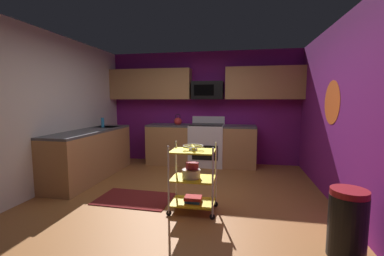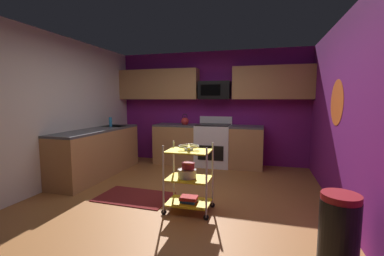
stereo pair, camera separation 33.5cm
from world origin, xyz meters
The scene contains 18 objects.
floor centered at (0.00, 0.00, -0.02)m, with size 4.40×4.80×0.04m, color #995B2D.
wall_back centered at (0.00, 2.43, 1.30)m, with size 4.52×0.06×2.60m, color #751970.
wall_left centered at (-2.23, 0.00, 1.30)m, with size 0.06×4.80×2.60m, color silver.
wall_right centered at (2.23, 0.00, 1.30)m, with size 0.06×4.80×2.60m, color #751970.
wall_flower_decal centered at (2.20, 0.47, 1.45)m, with size 0.65×0.65×0.00m, color #E5591E.
counter_run centered at (-0.90, 1.46, 0.46)m, with size 3.43×2.75×0.92m.
oven_range centered at (0.14, 2.10, 0.48)m, with size 0.76×0.65×1.10m.
upper_cabinets centered at (-0.03, 2.23, 1.85)m, with size 4.40×0.33×0.70m.
microwave centered at (0.14, 2.21, 1.70)m, with size 0.70×0.39×0.40m.
rolling_cart centered at (0.28, -0.38, 0.45)m, with size 0.64×0.42×0.91m.
fruit_bowl centered at (0.28, -0.38, 0.88)m, with size 0.27×0.27×0.07m.
mixing_bowl_large centered at (0.26, -0.38, 0.52)m, with size 0.25×0.25×0.11m.
mixing_bowl_small centered at (0.26, -0.35, 0.62)m, with size 0.18×0.18×0.08m.
book_stack centered at (0.28, -0.38, 0.16)m, with size 0.23×0.20×0.07m.
kettle centered at (-0.53, 2.10, 1.00)m, with size 0.21×0.18×0.26m.
dish_soap_bottle centered at (-1.92, 1.22, 1.02)m, with size 0.06×0.06×0.20m, color #2D8CBF.
trash_can centered at (1.90, -1.09, 0.33)m, with size 0.34×0.42×0.66m.
floor_rug centered at (-0.66, -0.13, 0.01)m, with size 1.10×0.70×0.01m, color maroon.
Camera 1 is at (0.89, -3.64, 1.49)m, focal length 24.11 mm.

